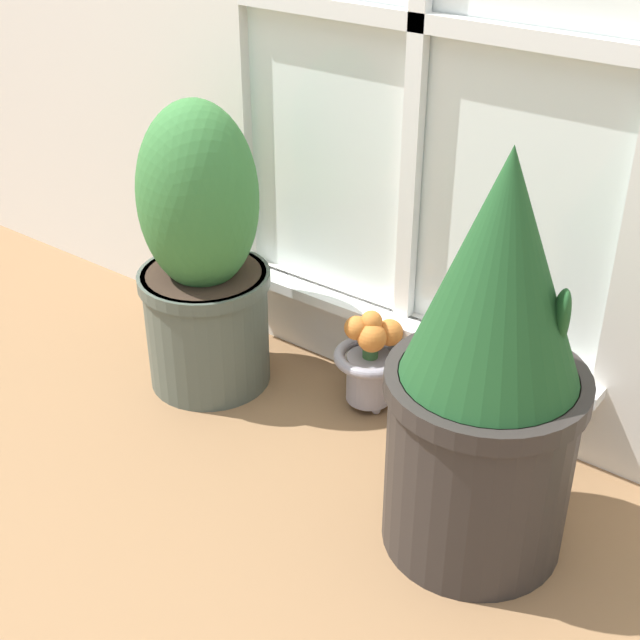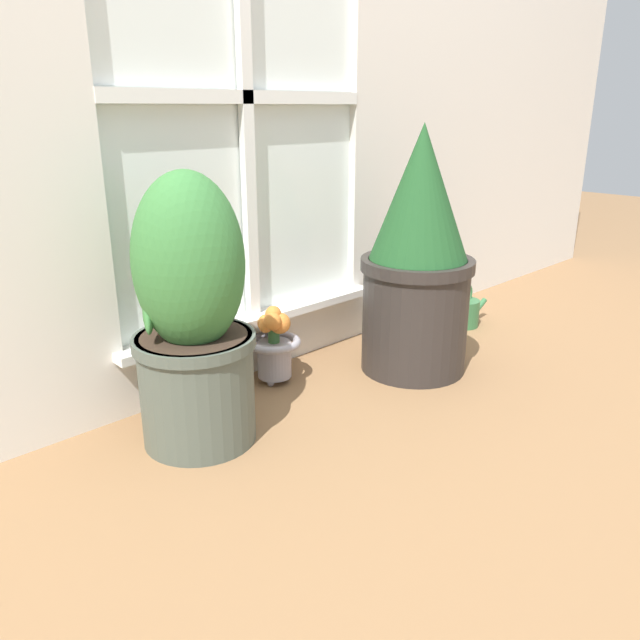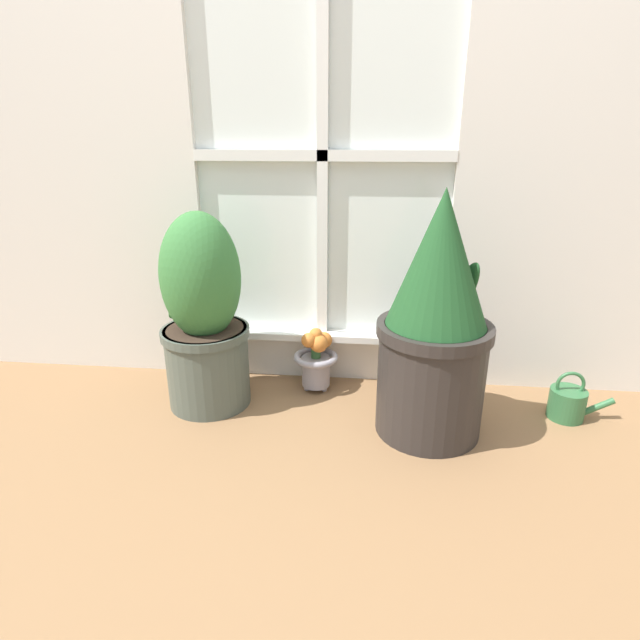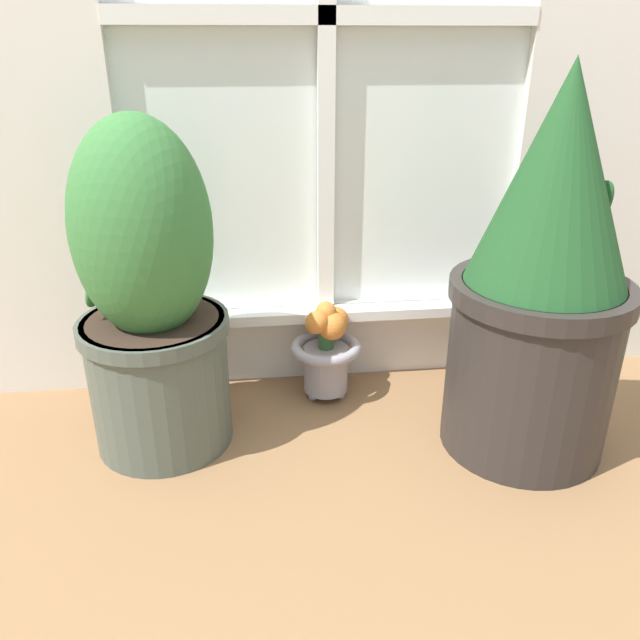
% 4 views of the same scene
% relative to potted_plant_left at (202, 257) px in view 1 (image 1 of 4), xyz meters
% --- Properties ---
extents(ground_plane, '(10.00, 10.00, 0.00)m').
position_rel_potted_plant_left_xyz_m(ground_plane, '(0.36, -0.28, -0.31)').
color(ground_plane, olive).
extents(potted_plant_left, '(0.29, 0.29, 0.65)m').
position_rel_potted_plant_left_xyz_m(potted_plant_left, '(0.00, 0.00, 0.00)').
color(potted_plant_left, '#4C564C').
rests_on(potted_plant_left, ground_plane).
extents(potted_plant_right, '(0.34, 0.34, 0.74)m').
position_rel_potted_plant_left_xyz_m(potted_plant_right, '(0.73, -0.09, 0.04)').
color(potted_plant_right, '#2D2826').
rests_on(potted_plant_right, ground_plane).
extents(flower_vase, '(0.16, 0.16, 0.24)m').
position_rel_potted_plant_left_xyz_m(flower_vase, '(0.35, 0.13, -0.19)').
color(flower_vase, '#99939E').
rests_on(flower_vase, ground_plane).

